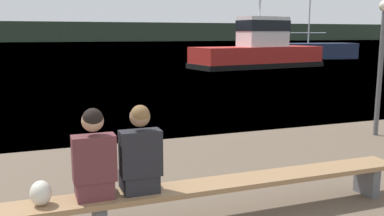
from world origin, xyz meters
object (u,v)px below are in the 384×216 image
Objects in this scene: person_left at (94,159)px; tugboat_red at (258,52)px; moored_sailboat at (312,51)px; person_right at (140,155)px; deck_lamp_post at (382,51)px; bench_main at (99,205)px; shopping_bag at (41,193)px.

tugboat_red reaches higher than person_left.
moored_sailboat reaches higher than tugboat_red.
deck_lamp_post is at bearing 24.51° from person_right.
person_left is 1.00× the size of person_right.
bench_main is 2.73× the size of deck_lamp_post.
person_left is 35.42m from moored_sailboat.
tugboat_red is 19.07m from deck_lamp_post.
tugboat_red is 11.48m from moored_sailboat.
person_left is 0.62m from shopping_bag.
moored_sailboat is 29.47m from deck_lamp_post.
person_right is (0.46, 0.01, 0.50)m from bench_main.
shopping_bag is 0.09× the size of deck_lamp_post.
deck_lamp_post reaches higher than person_left.
shopping_bag is 7.55m from deck_lamp_post.
bench_main is 7.98× the size of person_right.
bench_main is at bearing -0.93° from shopping_bag.
person_right is 6.56m from deck_lamp_post.
person_left is at bearing 161.73° from bench_main.
bench_main is 0.85× the size of tugboat_red.
shopping_bag is at bearing 137.57° from tugboat_red.
moored_sailboat is at bearing 51.01° from person_right.
person_left is 24.42m from tugboat_red.
tugboat_red is at bearing 56.70° from person_left.
person_right reaches higher than bench_main.
bench_main is at bearing -178.63° from person_right.
tugboat_red is (13.41, 20.41, 0.14)m from person_left.
moored_sailboat is at bearing 50.38° from person_left.
person_left is 0.50m from person_right.
shopping_bag is at bearing -179.91° from person_right.
person_left is at bearing 0.13° from shopping_bag.
deck_lamp_post is at bearing 22.81° from person_left.
tugboat_red is at bearing 131.82° from moored_sailboat.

